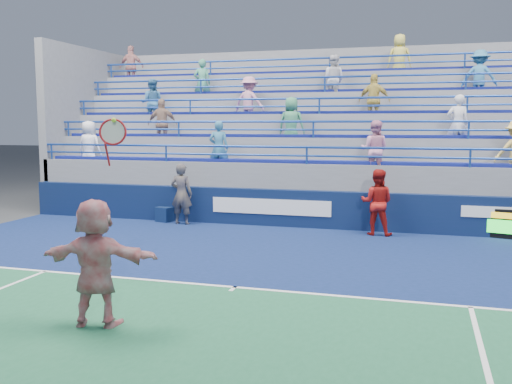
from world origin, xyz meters
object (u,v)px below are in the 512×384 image
(serve_speed_board, at_px, (506,224))
(line_judge, at_px, (182,194))
(judge_chair, at_px, (166,213))
(tennis_player, at_px, (96,262))
(ball_girl, at_px, (377,202))

(serve_speed_board, height_order, line_judge, line_judge)
(judge_chair, relative_size, line_judge, 0.45)
(serve_speed_board, distance_m, line_judge, 9.13)
(serve_speed_board, bearing_deg, line_judge, -177.87)
(serve_speed_board, relative_size, line_judge, 0.61)
(tennis_player, bearing_deg, judge_chair, 108.96)
(line_judge, xyz_separation_m, ball_girl, (5.79, -0.06, -0.02))
(line_judge, bearing_deg, serve_speed_board, -178.02)
(tennis_player, xyz_separation_m, ball_girl, (3.47, 8.36, -0.07))
(serve_speed_board, height_order, ball_girl, ball_girl)
(serve_speed_board, xyz_separation_m, judge_chair, (-9.79, -0.02, -0.13))
(tennis_player, relative_size, line_judge, 1.68)
(ball_girl, bearing_deg, tennis_player, 71.43)
(judge_chair, height_order, line_judge, line_judge)
(serve_speed_board, bearing_deg, ball_girl, -173.14)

